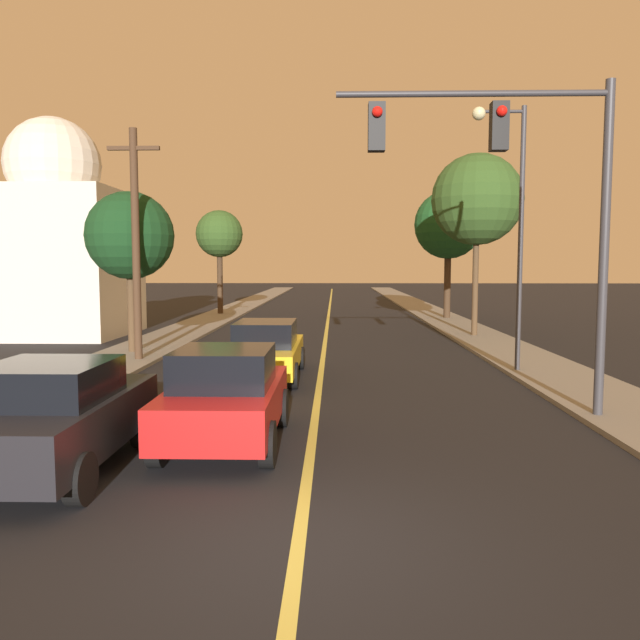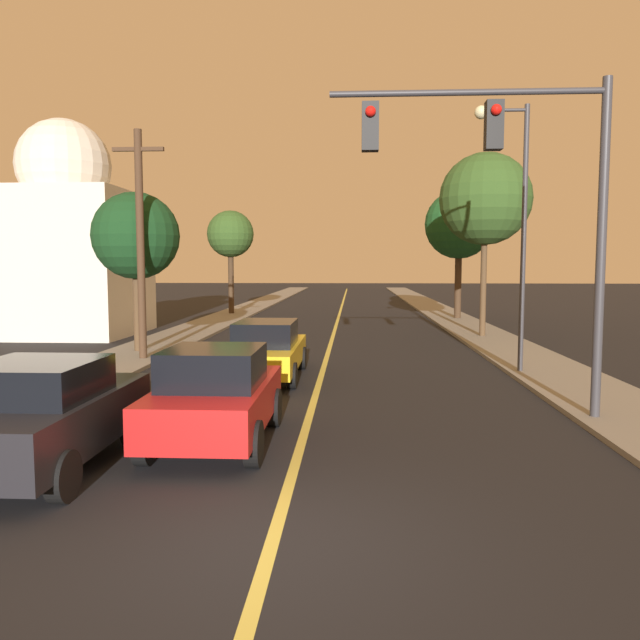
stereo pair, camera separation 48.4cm
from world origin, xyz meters
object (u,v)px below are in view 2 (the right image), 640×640
Objects in this scene: car_near_lane_second at (267,349)px; utility_pole_left at (140,240)px; traffic_signal_mast at (514,176)px; tree_left_far at (230,235)px; car_outer_lane_front at (42,414)px; tree_left_near at (136,236)px; domed_building_left at (67,242)px; streetlamp_right at (513,204)px; tree_right_far at (485,199)px; car_near_lane_front at (216,396)px; tree_right_near at (459,225)px.

car_near_lane_second is 5.90m from utility_pole_left.
traffic_signal_mast reaches higher than tree_left_far.
tree_left_near reaches higher than car_outer_lane_front.
streetlamp_right is at bearing -28.83° from domed_building_left.
utility_pole_left is at bearing 143.86° from traffic_signal_mast.
streetlamp_right is at bearing -16.32° from tree_left_near.
tree_right_far is (1.04, 8.65, 1.01)m from streetlamp_right.
domed_building_left is at bearing 128.08° from utility_pole_left.
tree_right_far is at bearing 64.13° from car_near_lane_front.
domed_building_left is at bearing 178.16° from tree_right_far.
streetlamp_right is 1.16× the size of tree_left_far.
utility_pole_left is at bearing -51.92° from domed_building_left.
tree_right_far reaches higher than car_near_lane_front.
car_outer_lane_front is (-2.26, -7.66, 0.05)m from car_near_lane_second.
car_near_lane_second is at bearing -40.69° from tree_left_near.
streetlamp_right is (6.61, 0.91, 3.91)m from car_near_lane_second.
tree_right_far reaches higher than utility_pole_left.
car_outer_lane_front is 0.58× the size of tree_right_near.
tree_right_far is 17.88m from domed_building_left.
tree_right_far is (7.65, 9.57, 4.92)m from car_near_lane_second.
tree_left_near is (-5.02, 10.53, 3.16)m from car_near_lane_front.
domed_building_left reaches higher than car_near_lane_front.
tree_left_near is 0.76× the size of tree_right_near.
car_near_lane_second is at bearing -113.76° from tree_right_near.
domed_building_left is at bearing -114.48° from tree_left_far.
tree_left_far is at bearing 103.66° from car_near_lane_second.
tree_left_far reaches higher than car_near_lane_second.
car_near_lane_front is 12.09m from tree_left_near.
tree_left_far is (-2.87, 28.79, 4.03)m from car_outer_lane_front.
streetlamp_right is (1.29, 5.26, 0.00)m from traffic_signal_mast.
car_outer_lane_front is 0.66× the size of tree_left_far.
tree_right_far is (7.65, 15.78, 4.87)m from car_near_lane_front.
tree_left_far is at bearing 90.38° from tree_left_near.
car_near_lane_front is 28.11m from tree_left_far.
tree_right_near reaches higher than car_outer_lane_front.
streetlamp_right is 0.96× the size of tree_right_far.
traffic_signal_mast is (5.32, -4.35, 3.91)m from car_near_lane_second.
traffic_signal_mast reaches higher than tree_left_near.
tree_right_near is at bearing -12.02° from tree_left_far.
traffic_signal_mast is 0.89× the size of streetlamp_right.
utility_pole_left is 13.92m from tree_right_far.
car_near_lane_second is 0.66× the size of streetlamp_right.
car_near_lane_second is at bearing -44.99° from domed_building_left.
tree_left_near is at bearing 115.50° from car_near_lane_front.
tree_right_far is at bearing 80.50° from traffic_signal_mast.
car_near_lane_front is at bearing -115.87° from tree_right_far.
car_outer_lane_front is at bearing -119.92° from tree_right_far.
domed_building_left is (-5.84, 7.45, 0.23)m from utility_pole_left.
streetlamp_right is at bearing 47.13° from car_near_lane_front.
car_near_lane_front is at bearing -79.36° from tree_left_far.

